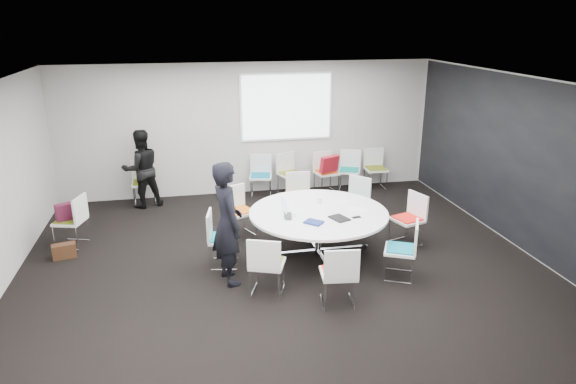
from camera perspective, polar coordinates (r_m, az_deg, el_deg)
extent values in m
cube|color=black|center=(8.24, -0.81, -7.71)|extent=(8.00, 7.00, 0.04)
cube|color=white|center=(7.42, -0.91, 12.32)|extent=(8.00, 7.00, 0.04)
cube|color=#B5B0AB|center=(11.08, -4.31, 7.00)|extent=(8.00, 0.04, 2.80)
cube|color=#B5B0AB|center=(4.57, 7.64, -11.01)|extent=(8.00, 0.04, 2.80)
cube|color=#B5B0AB|center=(9.31, 24.28, 3.08)|extent=(0.04, 7.00, 2.80)
cube|color=black|center=(9.29, 24.13, 3.08)|extent=(0.01, 6.94, 2.74)
cube|color=silver|center=(8.46, 3.32, -6.56)|extent=(0.90, 0.90, 0.08)
cylinder|color=silver|center=(8.32, 3.36, -4.53)|extent=(0.10, 0.10, 0.65)
cylinder|color=white|center=(8.19, 3.41, -2.32)|extent=(2.21, 2.21, 0.04)
cube|color=white|center=(11.07, -0.16, 9.41)|extent=(1.90, 0.03, 1.35)
cube|color=silver|center=(8.93, 12.99, -4.40)|extent=(0.53, 0.53, 0.42)
cube|color=white|center=(8.85, 13.10, -3.03)|extent=(0.56, 0.57, 0.04)
cube|color=red|center=(8.84, 13.11, -2.85)|extent=(0.48, 0.50, 0.03)
cube|color=white|center=(8.90, 14.21, -1.40)|extent=(0.18, 0.45, 0.42)
cube|color=silver|center=(9.60, 7.24, -2.39)|extent=(0.59, 0.59, 0.42)
cube|color=white|center=(9.52, 7.30, -1.10)|extent=(0.63, 0.64, 0.04)
cube|color=#0B7B77|center=(9.51, 7.31, -0.93)|extent=(0.55, 0.55, 0.03)
cube|color=white|center=(9.62, 8.00, 0.53)|extent=(0.33, 0.37, 0.42)
cube|color=silver|center=(9.77, 1.20, -1.86)|extent=(0.47, 0.47, 0.42)
cube|color=white|center=(9.69, 1.21, -0.59)|extent=(0.51, 0.49, 0.04)
cube|color=#6A6414|center=(9.68, 1.21, -0.42)|extent=(0.44, 0.43, 0.03)
cube|color=white|center=(9.82, 1.10, 1.08)|extent=(0.46, 0.09, 0.42)
cube|color=silver|center=(9.07, -5.31, -3.61)|extent=(0.56, 0.56, 0.42)
cube|color=white|center=(8.99, -5.35, -2.25)|extent=(0.60, 0.60, 0.04)
cube|color=#D06014|center=(8.98, -5.36, -2.07)|extent=(0.52, 0.52, 0.03)
cube|color=white|center=(9.08, -6.10, -0.51)|extent=(0.43, 0.23, 0.42)
cube|color=silver|center=(8.05, -7.08, -6.69)|extent=(0.49, 0.49, 0.42)
cube|color=white|center=(7.96, -7.14, -5.19)|extent=(0.51, 0.53, 0.04)
cube|color=#0C8386|center=(7.95, -7.15, -5.00)|extent=(0.44, 0.46, 0.03)
cube|color=white|center=(7.89, -8.73, -3.67)|extent=(0.11, 0.46, 0.42)
cube|color=silver|center=(7.25, -2.31, -9.60)|extent=(0.54, 0.54, 0.42)
cube|color=white|center=(7.14, -2.33, -7.98)|extent=(0.59, 0.57, 0.04)
cube|color=olive|center=(7.13, -2.34, -7.76)|extent=(0.51, 0.50, 0.03)
cube|color=white|center=(6.86, -2.71, -7.04)|extent=(0.44, 0.20, 0.42)
cube|color=silver|center=(7.02, 5.56, -10.70)|extent=(0.47, 0.47, 0.42)
cube|color=white|center=(6.91, 5.62, -9.04)|extent=(0.51, 0.49, 0.04)
cube|color=red|center=(6.90, 5.63, -8.82)|extent=(0.44, 0.42, 0.03)
cube|color=white|center=(6.62, 6.01, -8.12)|extent=(0.46, 0.09, 0.42)
cube|color=silver|center=(7.81, 12.23, -7.84)|extent=(0.56, 0.56, 0.42)
cube|color=white|center=(7.71, 12.35, -6.31)|extent=(0.60, 0.61, 0.04)
cube|color=#0B6C83|center=(7.70, 12.36, -6.11)|extent=(0.52, 0.53, 0.03)
cube|color=white|center=(7.62, 14.05, -4.87)|extent=(0.23, 0.43, 0.42)
cube|color=silver|center=(11.03, -3.04, 0.57)|extent=(0.49, 0.49, 0.42)
cube|color=white|center=(10.96, -3.06, 1.71)|extent=(0.54, 0.52, 0.04)
cube|color=#0A6684|center=(10.95, -3.06, 1.86)|extent=(0.47, 0.45, 0.03)
cube|color=white|center=(11.10, -3.03, 3.16)|extent=(0.46, 0.12, 0.42)
cube|color=silver|center=(11.17, 0.28, 0.83)|extent=(0.54, 0.54, 0.42)
cube|color=white|center=(11.10, 0.28, 1.95)|extent=(0.59, 0.57, 0.04)
cube|color=olive|center=(11.09, 0.28, 2.10)|extent=(0.51, 0.50, 0.03)
cube|color=white|center=(11.21, -0.30, 3.34)|extent=(0.44, 0.20, 0.42)
cube|color=silver|center=(11.31, 4.26, 1.01)|extent=(0.49, 0.49, 0.42)
cube|color=white|center=(11.25, 4.29, 2.13)|extent=(0.53, 0.51, 0.04)
cube|color=#DC5211|center=(11.24, 4.29, 2.27)|extent=(0.46, 0.44, 0.03)
cube|color=white|center=(11.36, 3.86, 3.52)|extent=(0.46, 0.12, 0.42)
cube|color=silver|center=(11.50, 6.78, 1.23)|extent=(0.55, 0.55, 0.42)
cube|color=white|center=(11.44, 6.82, 2.33)|extent=(0.59, 0.58, 0.04)
cube|color=#098376|center=(11.43, 6.83, 2.48)|extent=(0.52, 0.50, 0.03)
cube|color=white|center=(11.58, 6.95, 3.71)|extent=(0.44, 0.21, 0.42)
cube|color=silver|center=(11.71, 9.68, 1.41)|extent=(0.44, 0.44, 0.42)
cube|color=white|center=(11.64, 9.74, 2.49)|extent=(0.48, 0.46, 0.04)
cube|color=#646C17|center=(11.64, 9.75, 2.63)|extent=(0.42, 0.40, 0.03)
cube|color=white|center=(11.77, 9.48, 3.85)|extent=(0.46, 0.06, 0.42)
cube|color=silver|center=(9.39, -22.89, -4.30)|extent=(0.52, 0.52, 0.42)
cube|color=white|center=(9.31, -23.07, -3.00)|extent=(0.56, 0.57, 0.04)
cube|color=#5A6B17|center=(9.30, -23.09, -2.83)|extent=(0.48, 0.49, 0.03)
cube|color=white|center=(9.13, -22.09, -1.73)|extent=(0.17, 0.45, 0.42)
cube|color=silver|center=(10.98, -15.66, -0.21)|extent=(0.44, 0.44, 0.42)
cube|color=white|center=(10.91, -15.76, 0.93)|extent=(0.48, 0.46, 0.04)
cube|color=#5B6913|center=(10.91, -15.77, 1.08)|extent=(0.41, 0.40, 0.03)
cube|color=white|center=(11.05, -15.85, 2.39)|extent=(0.46, 0.05, 0.42)
imported|color=black|center=(7.31, -6.75, -3.47)|extent=(0.57, 0.74, 1.81)
imported|color=black|center=(10.67, -15.97, 2.50)|extent=(0.92, 0.82, 1.59)
imported|color=#333338|center=(7.96, 0.30, -2.67)|extent=(0.24, 0.32, 0.02)
cube|color=silver|center=(8.09, -0.44, -1.42)|extent=(0.04, 0.30, 0.22)
cube|color=black|center=(7.92, 5.73, -2.92)|extent=(0.31, 0.36, 0.02)
cube|color=navy|center=(7.73, 2.88, -3.38)|extent=(0.33, 0.32, 0.03)
cube|color=white|center=(8.62, 6.00, -1.15)|extent=(0.35, 0.29, 0.00)
cube|color=white|center=(8.34, 7.79, -1.91)|extent=(0.36, 0.32, 0.00)
cylinder|color=white|center=(8.56, 3.48, -0.91)|extent=(0.08, 0.08, 0.09)
cube|color=black|center=(8.00, 7.62, -2.79)|extent=(0.15, 0.09, 0.01)
cube|color=#4D1429|center=(9.25, -23.21, -1.96)|extent=(0.42, 0.30, 0.28)
cube|color=#3F2314|center=(9.00, -23.61, -6.02)|extent=(0.39, 0.24, 0.24)
cube|color=#A41421|center=(10.98, 4.62, 3.12)|extent=(0.47, 0.33, 0.36)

